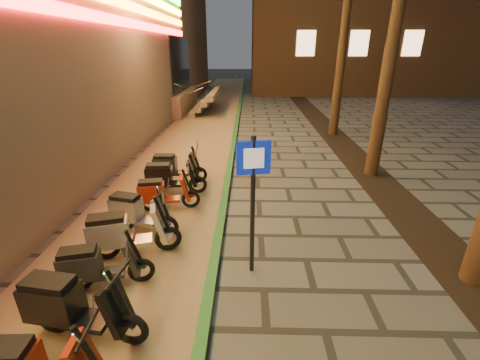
{
  "coord_description": "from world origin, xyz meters",
  "views": [
    {
      "loc": [
        -0.29,
        -2.56,
        3.73
      ],
      "look_at": [
        -0.45,
        3.53,
        1.2
      ],
      "focal_mm": 24.0,
      "sensor_mm": 36.0,
      "label": 1
    }
  ],
  "objects_px": {
    "scooter_9": "(161,193)",
    "scooter_11": "(173,167)",
    "scooter_7": "(123,233)",
    "scooter_6": "(95,265)",
    "pedestrian_sign": "(253,189)",
    "scooter_8": "(136,212)",
    "scooter_5": "(71,306)",
    "scooter_10": "(169,177)"
  },
  "relations": [
    {
      "from": "scooter_5",
      "to": "scooter_10",
      "type": "distance_m",
      "value": 4.69
    },
    {
      "from": "pedestrian_sign",
      "to": "scooter_6",
      "type": "height_order",
      "value": "pedestrian_sign"
    },
    {
      "from": "scooter_6",
      "to": "scooter_8",
      "type": "bearing_deg",
      "value": 72.7
    },
    {
      "from": "scooter_6",
      "to": "scooter_10",
      "type": "distance_m",
      "value": 3.74
    },
    {
      "from": "scooter_7",
      "to": "scooter_8",
      "type": "bearing_deg",
      "value": 77.34
    },
    {
      "from": "scooter_5",
      "to": "scooter_8",
      "type": "xyz_separation_m",
      "value": [
        -0.03,
        2.76,
        -0.05
      ]
    },
    {
      "from": "pedestrian_sign",
      "to": "scooter_8",
      "type": "xyz_separation_m",
      "value": [
        -2.47,
        1.29,
        -1.14
      ]
    },
    {
      "from": "scooter_5",
      "to": "scooter_10",
      "type": "bearing_deg",
      "value": 95.5
    },
    {
      "from": "scooter_10",
      "to": "scooter_5",
      "type": "bearing_deg",
      "value": -98.36
    },
    {
      "from": "scooter_6",
      "to": "scooter_9",
      "type": "xyz_separation_m",
      "value": [
        0.36,
        2.8,
        0.0
      ]
    },
    {
      "from": "pedestrian_sign",
      "to": "scooter_6",
      "type": "xyz_separation_m",
      "value": [
        -2.55,
        -0.52,
        -1.16
      ]
    },
    {
      "from": "scooter_8",
      "to": "scooter_9",
      "type": "height_order",
      "value": "scooter_8"
    },
    {
      "from": "scooter_6",
      "to": "scooter_7",
      "type": "bearing_deg",
      "value": 66.0
    },
    {
      "from": "scooter_11",
      "to": "scooter_10",
      "type": "bearing_deg",
      "value": -86.96
    },
    {
      "from": "scooter_10",
      "to": "scooter_11",
      "type": "bearing_deg",
      "value": 88.53
    },
    {
      "from": "scooter_7",
      "to": "scooter_10",
      "type": "distance_m",
      "value": 2.85
    },
    {
      "from": "scooter_6",
      "to": "scooter_11",
      "type": "xyz_separation_m",
      "value": [
        0.27,
        4.58,
        0.03
      ]
    },
    {
      "from": "scooter_8",
      "to": "scooter_11",
      "type": "bearing_deg",
      "value": 100.19
    },
    {
      "from": "scooter_11",
      "to": "scooter_7",
      "type": "bearing_deg",
      "value": -93.06
    },
    {
      "from": "pedestrian_sign",
      "to": "scooter_10",
      "type": "distance_m",
      "value": 4.06
    },
    {
      "from": "pedestrian_sign",
      "to": "scooter_10",
      "type": "height_order",
      "value": "pedestrian_sign"
    },
    {
      "from": "scooter_6",
      "to": "scooter_8",
      "type": "height_order",
      "value": "scooter_8"
    },
    {
      "from": "scooter_5",
      "to": "scooter_11",
      "type": "bearing_deg",
      "value": 96.56
    },
    {
      "from": "scooter_9",
      "to": "scooter_11",
      "type": "height_order",
      "value": "scooter_11"
    },
    {
      "from": "scooter_9",
      "to": "scooter_11",
      "type": "relative_size",
      "value": 0.95
    },
    {
      "from": "pedestrian_sign",
      "to": "scooter_10",
      "type": "bearing_deg",
      "value": 113.47
    },
    {
      "from": "scooter_11",
      "to": "scooter_6",
      "type": "bearing_deg",
      "value": -94.49
    },
    {
      "from": "scooter_5",
      "to": "scooter_10",
      "type": "relative_size",
      "value": 1.06
    },
    {
      "from": "scooter_5",
      "to": "scooter_8",
      "type": "relative_size",
      "value": 1.11
    },
    {
      "from": "scooter_8",
      "to": "scooter_10",
      "type": "distance_m",
      "value": 1.94
    },
    {
      "from": "pedestrian_sign",
      "to": "scooter_5",
      "type": "bearing_deg",
      "value": -160.09
    },
    {
      "from": "pedestrian_sign",
      "to": "scooter_7",
      "type": "relative_size",
      "value": 1.48
    },
    {
      "from": "scooter_7",
      "to": "scooter_11",
      "type": "distance_m",
      "value": 3.7
    },
    {
      "from": "scooter_6",
      "to": "scooter_7",
      "type": "relative_size",
      "value": 0.87
    },
    {
      "from": "pedestrian_sign",
      "to": "scooter_9",
      "type": "height_order",
      "value": "pedestrian_sign"
    },
    {
      "from": "scooter_7",
      "to": "pedestrian_sign",
      "type": "bearing_deg",
      "value": -25.03
    },
    {
      "from": "pedestrian_sign",
      "to": "scooter_8",
      "type": "height_order",
      "value": "pedestrian_sign"
    },
    {
      "from": "scooter_5",
      "to": "scooter_8",
      "type": "distance_m",
      "value": 2.76
    },
    {
      "from": "scooter_7",
      "to": "scooter_6",
      "type": "bearing_deg",
      "value": -115.79
    },
    {
      "from": "scooter_9",
      "to": "scooter_10",
      "type": "height_order",
      "value": "scooter_10"
    },
    {
      "from": "pedestrian_sign",
      "to": "scooter_7",
      "type": "bearing_deg",
      "value": 160.28
    },
    {
      "from": "scooter_6",
      "to": "scooter_11",
      "type": "relative_size",
      "value": 0.94
    }
  ]
}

